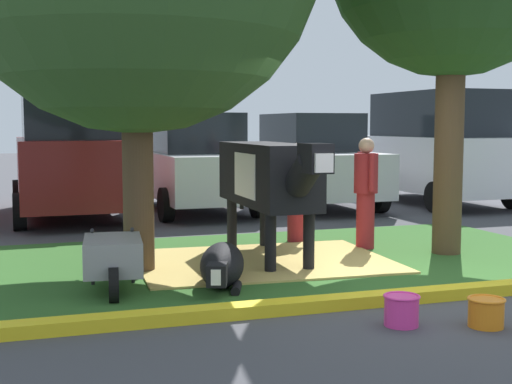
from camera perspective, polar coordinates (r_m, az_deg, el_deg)
ground_plane at (r=7.87m, az=10.67°, el=-7.70°), size 80.00×80.00×0.00m
grass_island at (r=9.32m, az=3.35°, el=-5.48°), size 7.77×4.52×0.02m
curb_yellow at (r=7.18m, az=10.53°, el=-8.49°), size 8.97×0.24×0.12m
hay_bedding at (r=9.07m, az=0.60°, el=-5.68°), size 3.31×2.55×0.04m
cow_holstein at (r=9.05m, az=1.14°, el=1.33°), size 0.74×3.14×1.58m
calf_lying at (r=7.76m, az=-2.78°, el=-5.99°), size 0.83×1.33×0.48m
person_handler at (r=10.57m, az=3.28°, el=0.17°), size 0.49×0.34×1.51m
person_visitor_near at (r=10.09m, az=8.92°, el=0.16°), size 0.34×0.53×1.60m
wheelbarrow at (r=7.63m, az=-11.56°, el=-5.16°), size 0.69×1.62×0.63m
bucket_pink at (r=6.44m, az=11.75°, el=-9.35°), size 0.33×0.33×0.28m
bucket_orange at (r=6.59m, az=18.21°, el=-9.23°), size 0.33×0.33×0.26m
suv_black at (r=13.97m, az=-14.95°, el=3.20°), size 2.17×4.63×2.52m
hatchback_white at (r=14.52m, az=-5.02°, el=2.31°), size 2.07×4.43×2.02m
sedan_silver at (r=15.26m, az=4.46°, el=2.47°), size 2.07×4.43×2.02m
suv_dark_grey at (r=16.40m, az=14.47°, el=3.52°), size 2.17×4.63×2.52m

